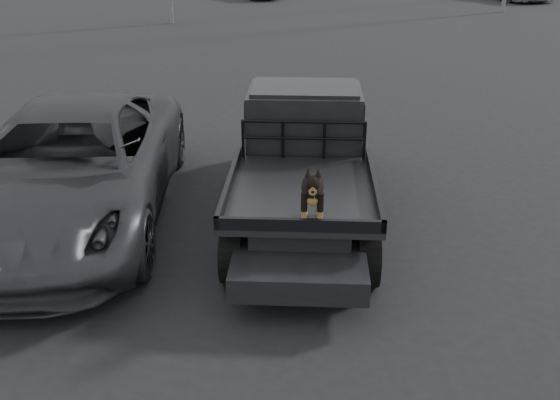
# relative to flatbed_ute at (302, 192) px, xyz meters

# --- Properties ---
(ground) EXTENTS (120.00, 120.00, 0.00)m
(ground) POSITION_rel_flatbed_ute_xyz_m (-0.08, -1.46, -0.46)
(ground) COLOR black
(ground) RESTS_ON ground
(flatbed_ute) EXTENTS (2.00, 5.40, 0.92)m
(flatbed_ute) POSITION_rel_flatbed_ute_xyz_m (0.00, 0.00, 0.00)
(flatbed_ute) COLOR black
(flatbed_ute) RESTS_ON ground
(ute_cab) EXTENTS (1.72, 1.30, 0.88)m
(ute_cab) POSITION_rel_flatbed_ute_xyz_m (0.00, 0.95, 0.90)
(ute_cab) COLOR black
(ute_cab) RESTS_ON flatbed_ute
(headache_rack) EXTENTS (1.80, 0.08, 0.55)m
(headache_rack) POSITION_rel_flatbed_ute_xyz_m (0.00, 0.20, 0.74)
(headache_rack) COLOR black
(headache_rack) RESTS_ON flatbed_ute
(dog) EXTENTS (0.32, 0.60, 0.74)m
(dog) POSITION_rel_flatbed_ute_xyz_m (0.14, -1.89, 0.83)
(dog) COLOR black
(dog) RESTS_ON flatbed_ute
(parked_suv) EXTENTS (3.30, 6.23, 1.67)m
(parked_suv) POSITION_rel_flatbed_ute_xyz_m (-3.37, -0.13, 0.37)
(parked_suv) COLOR #303036
(parked_suv) RESTS_ON ground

